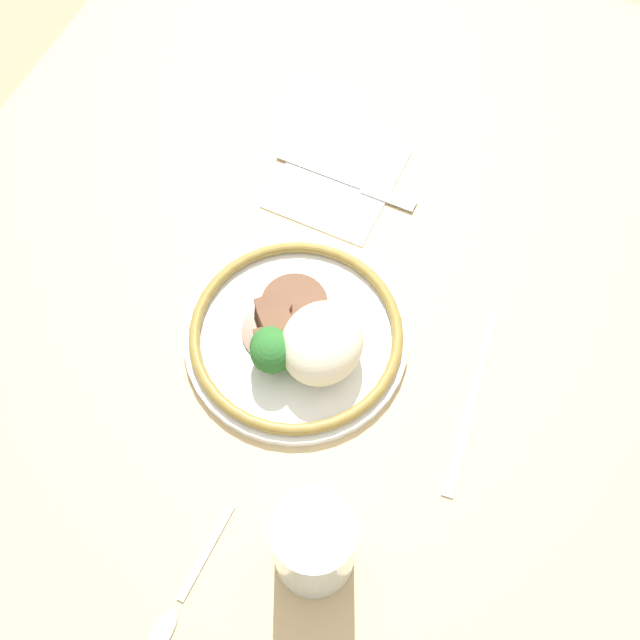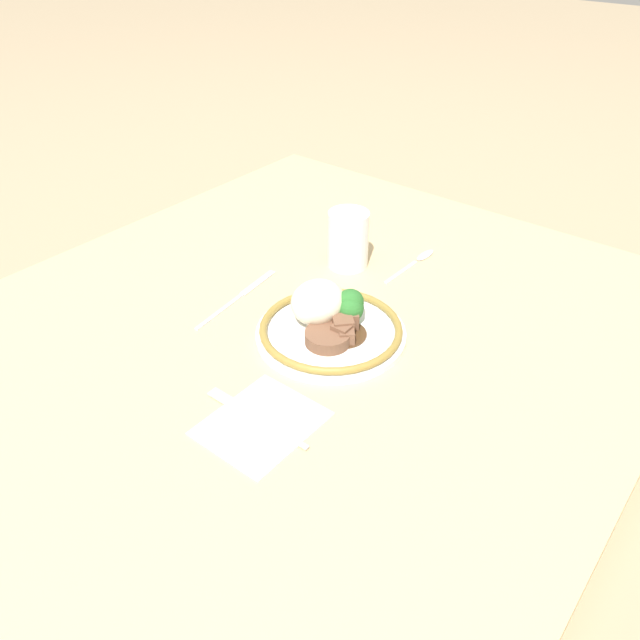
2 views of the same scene
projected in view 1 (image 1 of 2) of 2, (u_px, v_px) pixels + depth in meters
ground_plane at (352, 355)px, 0.97m from camera, size 8.00×8.00×0.00m
dining_table at (353, 348)px, 0.95m from camera, size 1.21×1.03×0.04m
napkin at (338, 178)px, 1.03m from camera, size 0.15×0.13×0.00m
plate at (298, 338)px, 0.91m from camera, size 0.24×0.24×0.08m
juice_glass at (314, 546)px, 0.79m from camera, size 0.07×0.07×0.11m
fork at (359, 186)px, 1.03m from camera, size 0.02×0.17×0.00m
knife at (470, 407)px, 0.90m from camera, size 0.21×0.04×0.00m
spoon at (173, 613)px, 0.81m from camera, size 0.16×0.02×0.01m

